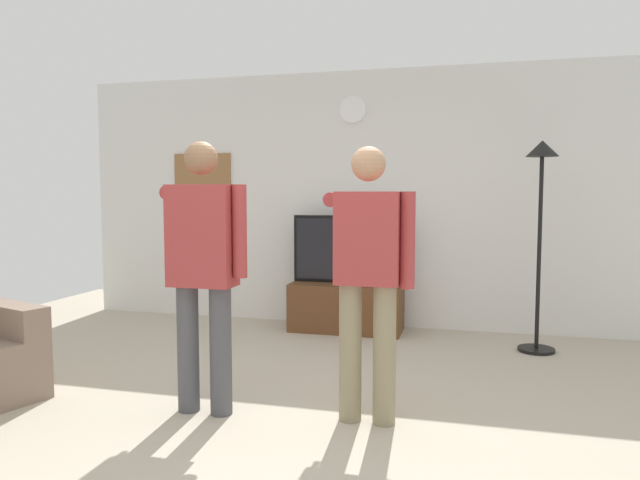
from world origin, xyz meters
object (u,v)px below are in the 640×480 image
(person_standing_nearer_couch, at_px, (368,269))
(person_standing_nearer_lamp, at_px, (204,261))
(television, at_px, (348,249))
(floor_lamp, at_px, (541,202))
(wall_clock, at_px, (353,110))
(tv_stand, at_px, (346,307))
(framed_picture, at_px, (203,176))

(person_standing_nearer_couch, bearing_deg, person_standing_nearer_lamp, -173.91)
(television, height_order, floor_lamp, floor_lamp)
(wall_clock, bearing_deg, television, -90.00)
(tv_stand, height_order, person_standing_nearer_lamp, person_standing_nearer_lamp)
(television, height_order, wall_clock, wall_clock)
(floor_lamp, distance_m, person_standing_nearer_lamp, 3.07)
(framed_picture, xyz_separation_m, floor_lamp, (3.56, -0.64, -0.27))
(framed_picture, bearing_deg, person_standing_nearer_couch, -47.75)
(television, bearing_deg, wall_clock, 90.00)
(tv_stand, relative_size, person_standing_nearer_couch, 0.67)
(television, distance_m, floor_lamp, 1.93)
(tv_stand, distance_m, television, 0.60)
(wall_clock, bearing_deg, tv_stand, -90.00)
(tv_stand, distance_m, person_standing_nearer_couch, 2.49)
(tv_stand, distance_m, wall_clock, 2.07)
(floor_lamp, bearing_deg, framed_picture, 169.75)
(tv_stand, distance_m, floor_lamp, 2.15)
(wall_clock, distance_m, person_standing_nearer_lamp, 3.03)
(floor_lamp, xyz_separation_m, person_standing_nearer_couch, (-1.20, -1.96, -0.39))
(tv_stand, relative_size, floor_lamp, 0.61)
(framed_picture, distance_m, floor_lamp, 3.62)
(person_standing_nearer_lamp, distance_m, person_standing_nearer_couch, 1.05)
(tv_stand, distance_m, person_standing_nearer_lamp, 2.56)
(television, bearing_deg, tv_stand, -90.00)
(person_standing_nearer_lamp, bearing_deg, floor_lamp, 42.74)
(tv_stand, distance_m, framed_picture, 2.23)
(floor_lamp, bearing_deg, person_standing_nearer_lamp, -137.26)
(wall_clock, relative_size, person_standing_nearer_lamp, 0.16)
(wall_clock, distance_m, floor_lamp, 2.15)
(tv_stand, relative_size, person_standing_nearer_lamp, 0.66)
(framed_picture, height_order, person_standing_nearer_couch, framed_picture)
(person_standing_nearer_lamp, xyz_separation_m, person_standing_nearer_couch, (1.04, 0.11, -0.03))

